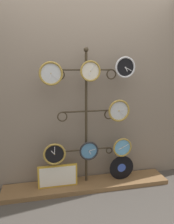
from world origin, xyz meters
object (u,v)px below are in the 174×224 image
Objects in this scene: clock_top_center at (90,71)px; clock_top_left at (51,74)px; clock_bottom_right at (122,147)px; clock_top_right at (125,67)px; clock_middle_right at (119,111)px; clock_bottom_left at (55,154)px; clock_bottom_center at (89,151)px; vinyl_record at (122,168)px; picture_frame at (58,176)px; display_stand at (86,144)px.

clock_top_left is at bearing 179.74° from clock_top_center.
clock_bottom_right is at bearing 0.09° from clock_top_left.
clock_top_right is 0.92× the size of clock_middle_right.
clock_bottom_left is 1.08× the size of clock_bottom_right.
clock_top_left is 1.06× the size of clock_top_right.
clock_bottom_center is 0.55m from vinyl_record.
clock_top_right is at bearing 1.07° from clock_top_center.
clock_top_center is 1.11m from clock_bottom_left.
clock_middle_right reaches higher than vinyl_record.
clock_bottom_center is at bearing -178.45° from clock_top_right.
clock_top_right is at bearing 18.39° from clock_middle_right.
clock_bottom_center reaches higher than picture_frame.
clock_middle_right is at bearing -2.16° from picture_frame.
clock_bottom_center is 0.50× the size of picture_frame.
clock_top_right is 1.15m from clock_bottom_center.
clock_bottom_left is at bearing -178.56° from clock_top_center.
clock_top_center is at bearing -179.55° from clock_bottom_right.
clock_top_center reaches higher than clock_top_left.
clock_bottom_left is at bearing -179.05° from clock_bottom_center.
clock_bottom_center is (-0.02, -0.00, -1.01)m from clock_top_center.
clock_top_right is 1.38m from clock_bottom_left.
picture_frame is (-0.42, 0.01, -1.32)m from clock_top_center.
display_stand reaches higher than picture_frame.
clock_bottom_right is at bearing 15.43° from clock_middle_right.
clock_top_left is 1.07× the size of clock_bottom_right.
display_stand is 0.44m from clock_bottom_left.
clock_bottom_left reaches higher than vinyl_record.
clock_top_left is 1.57m from vinyl_record.
display_stand is 7.23× the size of clock_bottom_center.
clock_top_right is 0.77× the size of vinyl_record.
clock_bottom_center is at bearing 178.28° from clock_middle_right.
picture_frame is at bearing 179.30° from clock_bottom_right.
clock_top_right is 0.52× the size of picture_frame.
display_stand reaches higher than vinyl_record.
vinyl_record is (0.45, 0.02, -1.30)m from clock_top_center.
vinyl_record is at bearing 2.69° from clock_top_center.
clock_top_left is 1.11× the size of clock_top_center.
clock_bottom_left is at bearing -179.04° from clock_bottom_right.
display_stand is 1.02m from clock_top_left.
clock_top_left reaches higher than picture_frame.
picture_frame is at bearing 15.15° from clock_top_left.
clock_bottom_right reaches higher than clock_bottom_center.
clock_top_right is at bearing 1.26° from clock_bottom_left.
display_stand is 6.91× the size of clock_top_right.
clock_top_right reaches higher than clock_bottom_right.
clock_bottom_left is 0.32m from picture_frame.
picture_frame is at bearing 36.61° from clock_bottom_left.
clock_middle_right is 1.15m from picture_frame.
clock_bottom_right is at bearing -10.77° from display_stand.
clock_middle_right is 0.83× the size of vinyl_record.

